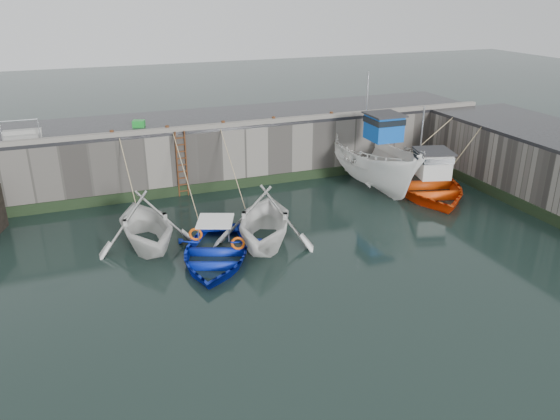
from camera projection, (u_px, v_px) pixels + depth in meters
name	position (u px, v px, depth m)	size (l,w,h in m)	color
ground	(302.00, 284.00, 18.67)	(120.00, 120.00, 0.00)	black
quay_back	(210.00, 148.00, 28.91)	(30.00, 5.00, 3.00)	slate
road_back	(208.00, 119.00, 28.31)	(30.00, 5.00, 0.16)	black
kerb_back	(220.00, 125.00, 26.21)	(30.00, 0.30, 0.20)	slate
algae_back	(223.00, 186.00, 27.18)	(30.00, 0.08, 0.50)	black
algae_right	(523.00, 205.00, 24.71)	(0.08, 15.00, 0.50)	black
ladder	(182.00, 164.00, 25.97)	(0.51, 0.08, 3.20)	#3F1E0F
boat_near_white	(147.00, 245.00, 21.46)	(4.08, 4.72, 2.49)	silver
boat_near_white_rope	(135.00, 211.00, 24.72)	(0.04, 3.64, 3.10)	tan
boat_near_blue	(215.00, 259.00, 20.37)	(3.63, 5.08, 1.05)	#0C24B4
boat_near_blue_rope	(188.00, 213.00, 24.54)	(0.04, 5.33, 3.10)	tan
boat_near_blacktrim	(265.00, 243.00, 21.68)	(4.27, 4.95, 2.61)	white
boat_near_blacktrim_rope	(233.00, 204.00, 25.56)	(0.04, 4.75, 3.10)	tan
boat_far_white	(375.00, 163.00, 27.49)	(2.96, 7.56, 5.90)	white
boat_far_orange	(426.00, 184.00, 26.85)	(6.34, 7.68, 4.38)	#FF4C0D
fish_crate	(139.00, 124.00, 26.31)	(0.55, 0.44, 0.31)	#1A902C
railing	(22.00, 134.00, 24.21)	(1.60, 1.05, 1.00)	#A5A8AD
bollard_a	(112.00, 133.00, 24.62)	(0.18, 0.18, 0.28)	#3F1E0F
bollard_b	(167.00, 129.00, 25.45)	(0.18, 0.18, 0.28)	#3F1E0F
bollard_c	(223.00, 124.00, 26.35)	(0.18, 0.18, 0.28)	#3F1E0F
bollard_d	(274.00, 119.00, 27.21)	(0.18, 0.18, 0.28)	#3F1E0F
bollard_e	(331.00, 114.00, 28.27)	(0.18, 0.18, 0.28)	#3F1E0F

